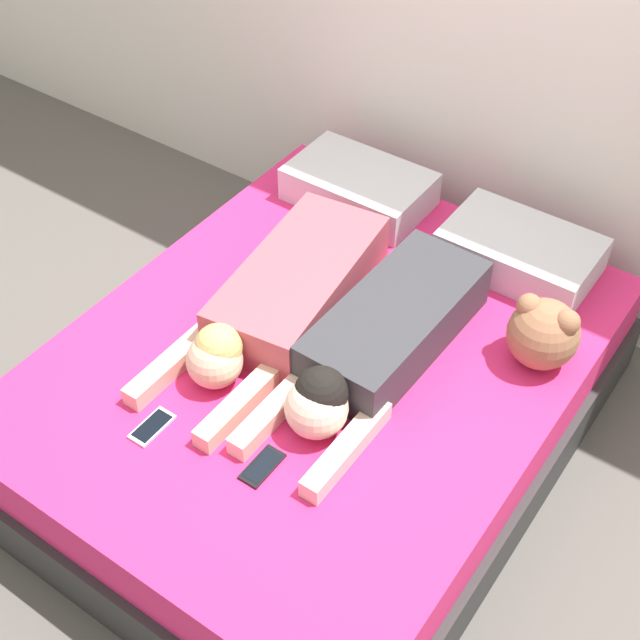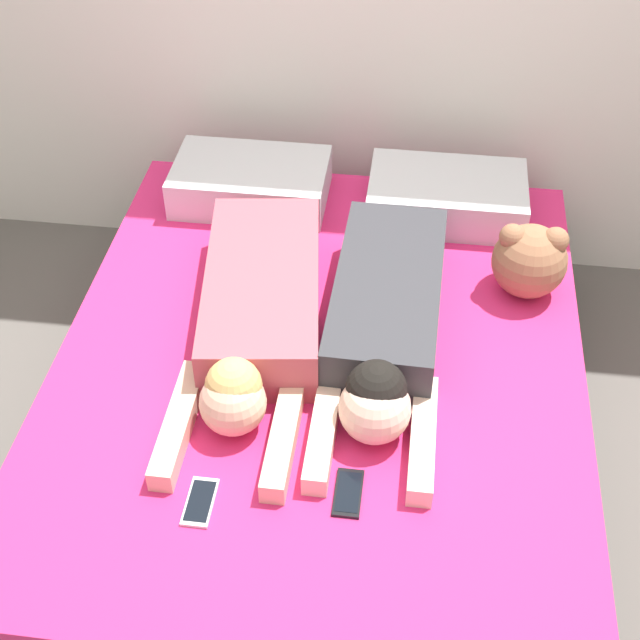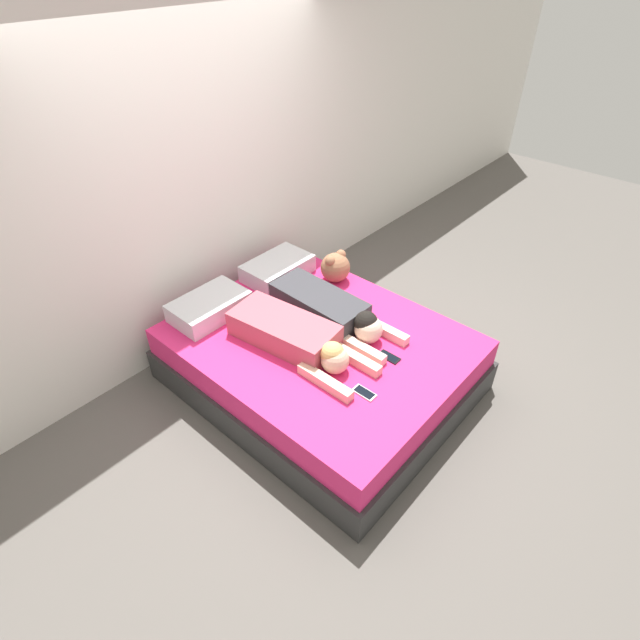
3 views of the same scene
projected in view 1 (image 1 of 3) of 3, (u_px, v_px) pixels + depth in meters
The scene contains 10 objects.
ground_plane at pixel (320, 434), 3.51m from camera, with size 12.00×12.00×0.00m, color #5B5651.
wall_back at pixel (507, 5), 3.32m from camera, with size 12.00×0.06×2.60m.
bed at pixel (320, 395), 3.35m from camera, with size 1.72×2.13×0.48m.
pillow_head_left at pixel (359, 187), 3.76m from camera, with size 0.58×0.37×0.15m.
pillow_head_right at pixel (520, 252), 3.45m from camera, with size 0.58×0.37×0.15m.
person_left at pixel (281, 300), 3.23m from camera, with size 0.46×1.17×0.22m.
person_right at pixel (375, 345), 3.06m from camera, with size 0.35×1.12×0.24m.
cell_phone_left at pixel (152, 427), 2.92m from camera, with size 0.07×0.16×0.01m.
cell_phone_right at pixel (262, 466), 2.80m from camera, with size 0.07×0.16×0.01m.
plush_toy at pixel (544, 332), 3.05m from camera, with size 0.25×0.25×0.26m.
Camera 1 is at (1.27, -1.80, 2.77)m, focal length 50.00 mm.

